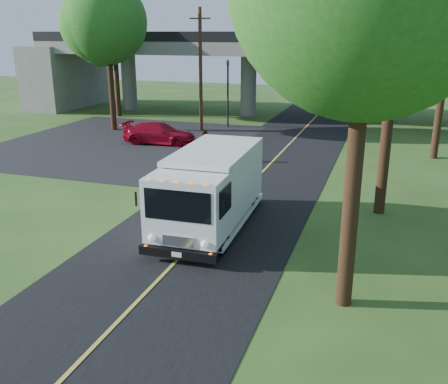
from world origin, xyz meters
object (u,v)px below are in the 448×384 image
at_px(tree_left_far, 115,30).
at_px(pedestrian, 205,146).
at_px(tree_left_lot, 108,23).
at_px(step_van, 210,188).
at_px(traffic_signal, 228,86).
at_px(utility_pole, 201,69).
at_px(red_sedan, 159,133).

bearing_deg(tree_left_far, pedestrian, -44.80).
distance_m(tree_left_lot, step_van, 22.55).
relative_size(traffic_signal, tree_left_lot, 0.50).
height_order(utility_pole, pedestrian, utility_pole).
bearing_deg(step_van, red_sedan, 120.69).
xyz_separation_m(step_van, red_sedan, (-8.51, 13.35, -0.90)).
distance_m(utility_pole, step_van, 20.50).
distance_m(traffic_signal, tree_left_far, 11.75).
relative_size(tree_left_lot, pedestrian, 5.78).
distance_m(traffic_signal, red_sedan, 8.25).
bearing_deg(utility_pole, tree_left_lot, -161.03).
bearing_deg(step_van, tree_left_lot, 127.90).
bearing_deg(tree_left_far, utility_pole, -22.43).
height_order(tree_left_far, red_sedan, tree_left_far).
height_order(tree_left_far, pedestrian, tree_left_far).
height_order(utility_pole, tree_left_lot, tree_left_lot).
bearing_deg(traffic_signal, tree_left_lot, -151.89).
bearing_deg(tree_left_far, traffic_signal, -9.65).
bearing_deg(tree_left_lot, step_van, -50.27).
xyz_separation_m(tree_left_far, step_van, (16.84, -22.66, -5.82)).
relative_size(utility_pole, pedestrian, 4.96).
distance_m(tree_left_lot, pedestrian, 14.02).
height_order(traffic_signal, tree_left_lot, tree_left_lot).
relative_size(traffic_signal, utility_pole, 0.58).
relative_size(traffic_signal, pedestrian, 2.86).
height_order(traffic_signal, step_van, traffic_signal).
bearing_deg(tree_left_far, tree_left_lot, -63.43).
xyz_separation_m(utility_pole, step_van, (7.55, -18.82, -2.97)).
bearing_deg(tree_left_lot, utility_pole, 18.97).
bearing_deg(pedestrian, step_van, 149.25).
bearing_deg(utility_pole, red_sedan, -99.95).
xyz_separation_m(red_sedan, pedestrian, (4.66, -3.59, 0.19)).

